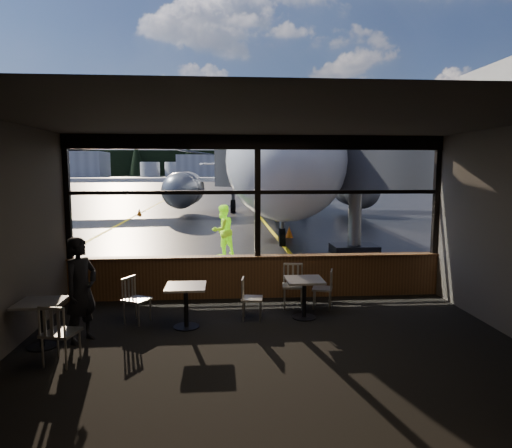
{
  "coord_description": "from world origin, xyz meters",
  "views": [
    {
      "loc": [
        -0.77,
        -9.68,
        2.77
      ],
      "look_at": [
        0.04,
        1.0,
        1.5
      ],
      "focal_mm": 32.0,
      "sensor_mm": 36.0,
      "label": 1
    }
  ],
  "objects": [
    {
      "name": "fuel_tank_a",
      "position": [
        -30.0,
        182.0,
        3.0
      ],
      "size": [
        8.0,
        8.0,
        6.0
      ],
      "primitive_type": "cylinder",
      "color": "silver",
      "rests_on": "ground_plane"
    },
    {
      "name": "chair_mid_w",
      "position": [
        -2.31,
        -1.49,
        0.42
      ],
      "size": [
        0.63,
        0.63,
        0.85
      ],
      "primitive_type": null,
      "rotation": [
        0.0,
        0.0,
        -2.08
      ],
      "color": "#B5AFA3",
      "rests_on": "carpet_floor"
    },
    {
      "name": "window_header",
      "position": [
        0.0,
        0.0,
        3.35
      ],
      "size": [
        8.0,
        0.18,
        0.3
      ],
      "primitive_type": "cube",
      "color": "black",
      "rests_on": "ground"
    },
    {
      "name": "carpet_floor",
      "position": [
        0.0,
        -3.0,
        0.01
      ],
      "size": [
        8.0,
        6.0,
        0.01
      ],
      "primitive_type": "cube",
      "color": "black",
      "rests_on": "ground"
    },
    {
      "name": "chair_near_n",
      "position": [
        0.66,
        -0.82,
        0.45
      ],
      "size": [
        0.54,
        0.54,
        0.89
      ],
      "primitive_type": null,
      "rotation": [
        0.0,
        0.0,
        3.02
      ],
      "color": "#ADA89C",
      "rests_on": "carpet_floor"
    },
    {
      "name": "treeline",
      "position": [
        0.0,
        210.0,
        6.0
      ],
      "size": [
        360.0,
        3.0,
        12.0
      ],
      "primitive_type": "cube",
      "color": "black",
      "rests_on": "ground_plane"
    },
    {
      "name": "mullion_right",
      "position": [
        3.95,
        0.0,
        2.2
      ],
      "size": [
        0.12,
        0.12,
        2.6
      ],
      "primitive_type": "cube",
      "color": "black",
      "rests_on": "ground"
    },
    {
      "name": "chair_left_s",
      "position": [
        -3.07,
        -3.23,
        0.46
      ],
      "size": [
        0.61,
        0.61,
        0.92
      ],
      "primitive_type": null,
      "rotation": [
        0.0,
        0.0,
        -0.25
      ],
      "color": "#B4AFA3",
      "rests_on": "carpet_floor"
    },
    {
      "name": "ground_plane",
      "position": [
        0.0,
        120.0,
        0.0
      ],
      "size": [
        520.0,
        520.0,
        0.0
      ],
      "primitive_type": "plane",
      "color": "black",
      "rests_on": "ground"
    },
    {
      "name": "cafe_table_near",
      "position": [
        0.76,
        -1.47,
        0.38
      ],
      "size": [
        0.69,
        0.69,
        0.75
      ],
      "primitive_type": null,
      "color": "#A09A93",
      "rests_on": "carpet_floor"
    },
    {
      "name": "fuel_tank_b",
      "position": [
        -20.0,
        182.0,
        3.0
      ],
      "size": [
        8.0,
        8.0,
        6.0
      ],
      "primitive_type": "cylinder",
      "color": "silver",
      "rests_on": "ground_plane"
    },
    {
      "name": "cafe_table_mid",
      "position": [
        -1.41,
        -1.83,
        0.38
      ],
      "size": [
        0.69,
        0.69,
        0.76
      ],
      "primitive_type": null,
      "color": "#A09A93",
      "rests_on": "carpet_floor"
    },
    {
      "name": "chair_near_e",
      "position": [
        1.23,
        -0.9,
        0.4
      ],
      "size": [
        0.55,
        0.55,
        0.8
      ],
      "primitive_type": null,
      "rotation": [
        0.0,
        0.0,
        1.27
      ],
      "color": "#ABA59A",
      "rests_on": "carpet_floor"
    },
    {
      "name": "hangar_left",
      "position": [
        -70.0,
        180.0,
        5.5
      ],
      "size": [
        45.0,
        18.0,
        11.0
      ],
      "primitive_type": null,
      "color": "silver",
      "rests_on": "ground_plane"
    },
    {
      "name": "mullion_left",
      "position": [
        -3.95,
        0.0,
        2.2
      ],
      "size": [
        0.12,
        0.12,
        2.6
      ],
      "primitive_type": "cube",
      "color": "black",
      "rests_on": "ground"
    },
    {
      "name": "chair_near_w",
      "position": [
        -0.22,
        -1.5,
        0.4
      ],
      "size": [
        0.49,
        0.49,
        0.8
      ],
      "primitive_type": null,
      "rotation": [
        0.0,
        0.0,
        -1.7
      ],
      "color": "#B9B3A7",
      "rests_on": "carpet_floor"
    },
    {
      "name": "hangar_mid",
      "position": [
        0.0,
        185.0,
        5.0
      ],
      "size": [
        38.0,
        15.0,
        10.0
      ],
      "primitive_type": null,
      "color": "silver",
      "rests_on": "ground_plane"
    },
    {
      "name": "mullion_centre",
      "position": [
        0.0,
        0.0,
        2.2
      ],
      "size": [
        0.12,
        0.12,
        2.6
      ],
      "primitive_type": "cube",
      "color": "black",
      "rests_on": "ground"
    },
    {
      "name": "ground_crew",
      "position": [
        -0.74,
        4.95,
        0.83
      ],
      "size": [
        1.02,
        1.0,
        1.66
      ],
      "primitive_type": "imported",
      "rotation": [
        0.0,
        0.0,
        3.83
      ],
      "color": "#BFF219",
      "rests_on": "ground_plane"
    },
    {
      "name": "window_sill",
      "position": [
        0.0,
        0.0,
        0.45
      ],
      "size": [
        8.0,
        0.28,
        0.9
      ],
      "primitive_type": "cube",
      "color": "#56331A",
      "rests_on": "ground"
    },
    {
      "name": "cone_nose",
      "position": [
        2.0,
        8.74,
        0.23
      ],
      "size": [
        0.34,
        0.34,
        0.47
      ],
      "primitive_type": "cone",
      "color": "#FF5A08",
      "rests_on": "ground_plane"
    },
    {
      "name": "wall_back",
      "position": [
        0.0,
        -6.0,
        1.75
      ],
      "size": [
        8.0,
        0.04,
        3.5
      ],
      "primitive_type": "cube",
      "color": "#4B433C",
      "rests_on": "ground"
    },
    {
      "name": "jet_bridge",
      "position": [
        3.6,
        5.5,
        2.36
      ],
      "size": [
        8.84,
        10.81,
        4.72
      ],
      "primitive_type": null,
      "color": "#2B2C2E",
      "rests_on": "ground_plane"
    },
    {
      "name": "fuel_tank_c",
      "position": [
        -10.0,
        182.0,
        3.0
      ],
      "size": [
        8.0,
        8.0,
        6.0
      ],
      "primitive_type": "cylinder",
      "color": "silver",
      "rests_on": "ground_plane"
    },
    {
      "name": "airliner",
      "position": [
        2.27,
        19.03,
        5.61
      ],
      "size": [
        32.99,
        38.69,
        11.22
      ],
      "primitive_type": null,
      "rotation": [
        0.0,
        0.0,
        -0.07
      ],
      "color": "white",
      "rests_on": "ground_plane"
    },
    {
      "name": "passenger",
      "position": [
        -3.02,
        -2.36,
        0.86
      ],
      "size": [
        0.65,
        0.74,
        1.71
      ],
      "primitive_type": "imported",
      "rotation": [
        0.0,
        0.0,
        1.09
      ],
      "color": "black",
      "rests_on": "carpet_floor"
    },
    {
      "name": "hangar_right",
      "position": [
        60.0,
        178.0,
        6.0
      ],
      "size": [
        50.0,
        20.0,
        12.0
      ],
      "primitive_type": null,
      "color": "silver",
      "rests_on": "ground_plane"
    },
    {
      "name": "cone_wing",
      "position": [
        -5.78,
        18.48,
        0.21
      ],
      "size": [
        0.31,
        0.31,
        0.43
      ],
      "primitive_type": "cone",
      "color": "#E65207",
      "rests_on": "ground_plane"
    },
    {
      "name": "cafe_table_left",
      "position": [
        -3.59,
        -2.57,
        0.37
      ],
      "size": [
        0.67,
        0.67,
        0.74
      ],
      "primitive_type": null,
      "color": "gray",
      "rests_on": "carpet_floor"
    },
    {
      "name": "window_transom",
      "position": [
        0.0,
        0.0,
        2.3
      ],
      "size": [
        8.0,
        0.1,
        0.08
      ],
      "primitive_type": "cube",
      "color": "black",
      "rests_on": "ground"
    },
    {
      "name": "ceiling",
      "position": [
        0.0,
        -3.0,
        3.5
      ],
      "size": [
        8.0,
        6.0,
        0.04
      ],
      "primitive_type": "cube",
      "color": "#38332D",
      "rests_on": "ground"
    }
  ]
}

